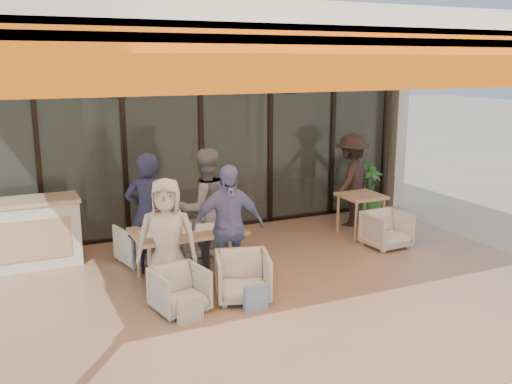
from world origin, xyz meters
The scene contains 21 objects.
ground centered at (0.00, 0.00, 0.00)m, with size 70.00×70.00×0.00m, color #C6B293.
terrace_floor centered at (0.00, 0.00, 0.01)m, with size 8.00×6.00×0.01m, color tan.
terrace_structure centered at (0.00, -0.26, 3.25)m, with size 8.00×6.00×3.40m.
glass_storefront centered at (0.00, 3.00, 1.60)m, with size 8.08×0.10×3.20m.
interior_block centered at (0.01, 5.31, 2.23)m, with size 9.05×3.62×3.52m.
host_counter centered at (-3.15, 2.30, 0.53)m, with size 1.85×0.65×1.04m.
dining_table centered at (-0.99, 0.81, 0.69)m, with size 1.50×0.90×0.93m.
chair_far_left centered at (-1.40, 1.76, 0.34)m, with size 0.66×0.62×0.68m, color silver.
chair_far_right centered at (-0.56, 1.76, 0.30)m, with size 0.57×0.54×0.59m, color silver.
chair_near_left centered at (-1.40, -0.14, 0.31)m, with size 0.60×0.56×0.62m, color silver.
chair_near_right centered at (-0.56, -0.14, 0.35)m, with size 0.67×0.63×0.69m, color silver.
diner_navy centered at (-1.40, 1.26, 0.89)m, with size 0.65×0.43×1.78m, color #191E38.
diner_grey centered at (-0.56, 1.26, 0.89)m, with size 0.87×0.67×1.78m, color slate.
diner_cream centered at (-1.40, 0.36, 0.79)m, with size 0.77×0.50×1.58m, color beige.
diner_periwinkle centered at (-0.56, 0.36, 0.85)m, with size 0.99×0.41×1.69m, color #7681C5.
tote_bag_cream centered at (-1.40, -0.54, 0.17)m, with size 0.30×0.10×0.34m, color silver.
tote_bag_blue centered at (-0.56, -0.54, 0.17)m, with size 0.30×0.10×0.34m, color #99BFD8.
side_table centered at (2.43, 1.57, 0.64)m, with size 0.70×0.70×0.74m.
side_chair centered at (2.43, 0.82, 0.33)m, with size 0.65×0.61×0.67m, color silver.
standing_woman centered at (2.63, 2.18, 0.86)m, with size 1.12×0.64×1.73m, color black.
potted_palm centered at (3.18, 2.43, 0.57)m, with size 0.64×0.64×1.14m, color #1E5919.
Camera 1 is at (-3.27, -6.44, 3.00)m, focal length 40.00 mm.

